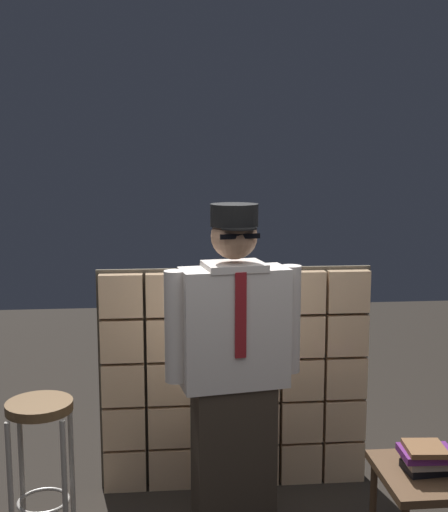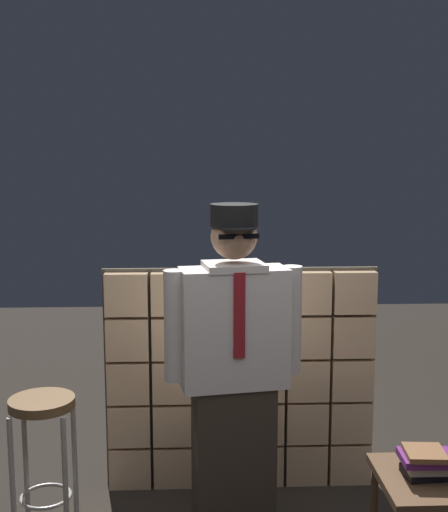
# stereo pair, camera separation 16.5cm
# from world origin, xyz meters

# --- Properties ---
(glass_block_wall) EXTENTS (1.64, 0.10, 1.37)m
(glass_block_wall) POSITION_xyz_m (-0.00, 1.14, 0.67)
(glass_block_wall) COLOR #E0B78C
(glass_block_wall) RESTS_ON ground
(standing_person) EXTENTS (0.71, 0.34, 1.78)m
(standing_person) POSITION_xyz_m (-0.08, 0.53, 0.93)
(standing_person) COLOR #382D23
(standing_person) RESTS_ON ground
(bar_stool) EXTENTS (0.34, 0.34, 0.78)m
(bar_stool) POSITION_xyz_m (-1.07, 0.61, 0.58)
(bar_stool) COLOR brown
(bar_stool) RESTS_ON ground
(side_table) EXTENTS (0.52, 0.52, 0.52)m
(side_table) POSITION_xyz_m (0.85, 0.19, 0.45)
(side_table) COLOR #513823
(side_table) RESTS_ON ground
(book_stack) EXTENTS (0.26, 0.21, 0.13)m
(book_stack) POSITION_xyz_m (0.81, 0.19, 0.59)
(book_stack) COLOR black
(book_stack) RESTS_ON side_table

